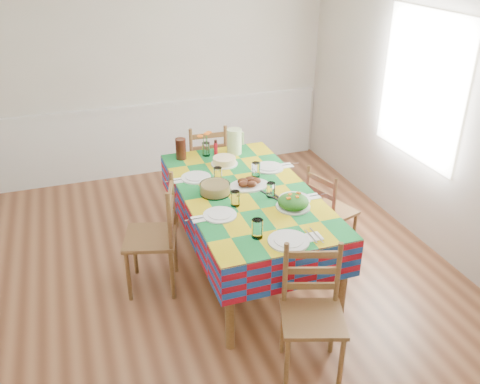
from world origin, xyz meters
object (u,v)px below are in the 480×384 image
at_px(green_pitcher, 234,141).
at_px(tea_pitcher, 181,149).
at_px(dining_table, 246,200).
at_px(chair_right, 328,212).
at_px(chair_near, 312,314).
at_px(meat_platter, 249,183).
at_px(chair_left, 156,237).
at_px(chair_far, 207,166).

xyz_separation_m(green_pitcher, tea_pitcher, (-0.54, 0.04, -0.02)).
bearing_deg(green_pitcher, dining_table, -101.53).
distance_m(tea_pitcher, chair_right, 1.56).
bearing_deg(green_pitcher, chair_near, -94.16).
bearing_deg(tea_pitcher, dining_table, -66.74).
xyz_separation_m(meat_platter, chair_near, (-0.03, -1.37, -0.35)).
height_order(chair_near, chair_left, chair_left).
relative_size(dining_table, green_pitcher, 8.02).
height_order(green_pitcher, chair_far, green_pitcher).
bearing_deg(chair_left, meat_platter, 111.68).
relative_size(dining_table, meat_platter, 5.66).
xyz_separation_m(chair_near, chair_far, (-0.02, 2.59, 0.01)).
height_order(meat_platter, green_pitcher, green_pitcher).
xyz_separation_m(meat_platter, tea_pitcher, (-0.42, 0.80, 0.08)).
height_order(green_pitcher, chair_left, green_pitcher).
relative_size(chair_near, chair_left, 0.94).
bearing_deg(chair_far, green_pitcher, 113.86).
xyz_separation_m(chair_near, chair_right, (0.81, 1.29, -0.03)).
height_order(chair_far, chair_left, chair_left).
xyz_separation_m(dining_table, green_pitcher, (0.17, 0.83, 0.22)).
relative_size(tea_pitcher, chair_right, 0.23).
height_order(meat_platter, chair_near, chair_near).
height_order(dining_table, meat_platter, meat_platter).
relative_size(green_pitcher, chair_left, 0.25).
xyz_separation_m(dining_table, tea_pitcher, (-0.37, 0.87, 0.19)).
bearing_deg(green_pitcher, chair_right, -51.99).
distance_m(dining_table, chair_far, 1.31).
bearing_deg(green_pitcher, tea_pitcher, 175.64).
height_order(chair_near, chair_right, chair_near).
relative_size(tea_pitcher, chair_far, 0.21).
height_order(green_pitcher, chair_near, green_pitcher).
xyz_separation_m(chair_left, chair_right, (1.65, 0.00, -0.06)).
xyz_separation_m(green_pitcher, chair_near, (-0.15, -2.13, -0.45)).
distance_m(tea_pitcher, chair_left, 1.07).
bearing_deg(tea_pitcher, meat_platter, -62.14).
bearing_deg(chair_left, tea_pitcher, 169.34).
distance_m(dining_table, chair_near, 1.32).
distance_m(chair_near, chair_far, 2.59).
height_order(meat_platter, chair_right, chair_right).
xyz_separation_m(tea_pitcher, chair_right, (1.20, -0.88, -0.46)).
relative_size(chair_left, chair_right, 1.13).
bearing_deg(tea_pitcher, chair_near, -79.86).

